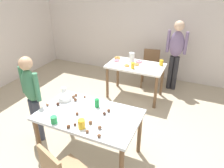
% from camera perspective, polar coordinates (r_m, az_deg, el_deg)
% --- Properties ---
extents(ground_plane, '(6.40, 6.40, 0.00)m').
position_cam_1_polar(ground_plane, '(3.36, -4.16, -18.69)').
color(ground_plane, tan).
extents(wall_back, '(6.40, 0.10, 2.60)m').
position_cam_1_polar(wall_back, '(5.48, 11.67, 14.95)').
color(wall_back, silver).
rests_on(wall_back, ground_plane).
extents(dining_table_near, '(1.38, 0.83, 0.75)m').
position_cam_1_polar(dining_table_near, '(2.95, -6.26, -9.44)').
color(dining_table_near, silver).
rests_on(dining_table_near, ground_plane).
extents(dining_table_far, '(1.18, 0.71, 0.75)m').
position_cam_1_polar(dining_table_far, '(4.50, 6.40, 3.87)').
color(dining_table_far, white).
rests_on(dining_table_far, ground_plane).
extents(chair_far_table, '(0.46, 0.46, 0.87)m').
position_cam_1_polar(chair_far_table, '(5.16, 10.40, 4.92)').
color(chair_far_table, brown).
rests_on(chair_far_table, ground_plane).
extents(person_girl_near, '(0.45, 0.28, 1.43)m').
position_cam_1_polar(person_girl_near, '(3.37, -20.97, -2.39)').
color(person_girl_near, '#383D4C').
rests_on(person_girl_near, ground_plane).
extents(person_adult_far, '(0.45, 0.22, 1.60)m').
position_cam_1_polar(person_adult_far, '(4.91, 16.93, 8.85)').
color(person_adult_far, '#28282D').
rests_on(person_adult_far, ground_plane).
extents(mixing_bowl, '(0.20, 0.20, 0.07)m').
position_cam_1_polar(mixing_bowl, '(3.24, -12.71, -3.73)').
color(mixing_bowl, white).
rests_on(mixing_bowl, dining_table_near).
extents(soda_can, '(0.07, 0.07, 0.12)m').
position_cam_1_polar(soda_can, '(3.00, -4.12, -5.17)').
color(soda_can, '#198438').
rests_on(soda_can, dining_table_near).
extents(fork_near, '(0.17, 0.02, 0.01)m').
position_cam_1_polar(fork_near, '(3.00, 2.00, -6.40)').
color(fork_near, silver).
rests_on(fork_near, dining_table_near).
extents(cup_near_0, '(0.07, 0.07, 0.12)m').
position_cam_1_polar(cup_near_0, '(3.38, -12.89, -1.86)').
color(cup_near_0, white).
rests_on(cup_near_0, dining_table_near).
extents(cup_near_1, '(0.08, 0.08, 0.09)m').
position_cam_1_polar(cup_near_1, '(2.79, -15.48, -9.30)').
color(cup_near_1, green).
rests_on(cup_near_1, dining_table_near).
extents(cup_near_2, '(0.09, 0.09, 0.12)m').
position_cam_1_polar(cup_near_2, '(2.63, -8.26, -10.64)').
color(cup_near_2, yellow).
rests_on(cup_near_2, dining_table_near).
extents(cake_ball_0, '(0.04, 0.04, 0.04)m').
position_cam_1_polar(cake_ball_0, '(2.77, -8.73, -9.50)').
color(cake_ball_0, brown).
rests_on(cake_ball_0, dining_table_near).
extents(cake_ball_1, '(0.04, 0.04, 0.04)m').
position_cam_1_polar(cake_ball_1, '(2.85, -2.09, -7.99)').
color(cake_ball_1, '#3D2319').
rests_on(cake_ball_1, dining_table_near).
extents(cake_ball_2, '(0.05, 0.05, 0.05)m').
position_cam_1_polar(cake_ball_2, '(3.27, -10.42, -3.40)').
color(cake_ball_2, brown).
rests_on(cake_ball_2, dining_table_near).
extents(cake_ball_3, '(0.04, 0.04, 0.04)m').
position_cam_1_polar(cake_ball_3, '(3.17, -17.10, -5.41)').
color(cake_ball_3, brown).
rests_on(cake_ball_3, dining_table_near).
extents(cake_ball_4, '(0.05, 0.05, 0.05)m').
position_cam_1_polar(cake_ball_4, '(2.68, -11.73, -11.20)').
color(cake_ball_4, brown).
rests_on(cake_ball_4, dining_table_near).
extents(cake_ball_5, '(0.04, 0.04, 0.04)m').
position_cam_1_polar(cake_ball_5, '(2.57, -6.74, -12.60)').
color(cake_ball_5, brown).
rests_on(cake_ball_5, dining_table_near).
extents(cake_ball_6, '(0.04, 0.04, 0.04)m').
position_cam_1_polar(cake_ball_6, '(3.25, -7.44, -3.45)').
color(cake_ball_6, brown).
rests_on(cake_ball_6, dining_table_near).
extents(cake_ball_7, '(0.04, 0.04, 0.04)m').
position_cam_1_polar(cake_ball_7, '(2.70, -10.01, -10.75)').
color(cake_ball_7, '#3D2319').
rests_on(cake_ball_7, dining_table_near).
extents(cake_ball_8, '(0.05, 0.05, 0.05)m').
position_cam_1_polar(cake_ball_8, '(2.70, -5.87, -10.29)').
color(cake_ball_8, brown).
rests_on(cake_ball_8, dining_table_near).
extents(cake_ball_9, '(0.05, 0.05, 0.05)m').
position_cam_1_polar(cake_ball_9, '(3.19, -9.91, -4.17)').
color(cake_ball_9, brown).
rests_on(cake_ball_9, dining_table_near).
extents(cake_ball_10, '(0.05, 0.05, 0.05)m').
position_cam_1_polar(cake_ball_10, '(2.90, -0.91, -7.16)').
color(cake_ball_10, brown).
rests_on(cake_ball_10, dining_table_near).
extents(cake_ball_11, '(0.04, 0.04, 0.04)m').
position_cam_1_polar(cake_ball_11, '(2.88, -9.43, -7.92)').
color(cake_ball_11, brown).
rests_on(cake_ball_11, dining_table_near).
extents(cake_ball_12, '(0.05, 0.05, 0.05)m').
position_cam_1_polar(cake_ball_12, '(2.61, -3.37, -11.65)').
color(cake_ball_12, brown).
rests_on(cake_ball_12, dining_table_near).
extents(cake_ball_13, '(0.04, 0.04, 0.04)m').
position_cam_1_polar(cake_ball_13, '(3.31, -9.75, -2.93)').
color(cake_ball_13, brown).
rests_on(cake_ball_13, dining_table_near).
extents(cake_ball_14, '(0.05, 0.05, 0.05)m').
position_cam_1_polar(cake_ball_14, '(2.50, -3.52, -13.79)').
color(cake_ball_14, brown).
rests_on(cake_ball_14, dining_table_near).
extents(cake_ball_15, '(0.05, 0.05, 0.05)m').
position_cam_1_polar(cake_ball_15, '(3.14, -14.45, -5.25)').
color(cake_ball_15, '#3D2319').
rests_on(cake_ball_15, dining_table_near).
extents(pitcher_far, '(0.12, 0.12, 0.21)m').
position_cam_1_polar(pitcher_far, '(4.57, 5.36, 7.16)').
color(pitcher_far, white).
rests_on(pitcher_far, dining_table_far).
extents(cup_far_0, '(0.08, 0.08, 0.11)m').
position_cam_1_polar(cup_far_0, '(4.52, 13.21, 5.66)').
color(cup_far_0, yellow).
rests_on(cup_far_0, dining_table_far).
extents(cup_far_1, '(0.07, 0.07, 0.12)m').
position_cam_1_polar(cup_far_1, '(4.27, 5.64, 4.98)').
color(cup_far_1, yellow).
rests_on(cup_far_1, dining_table_far).
extents(donut_far_0, '(0.10, 0.10, 0.03)m').
position_cam_1_polar(donut_far_0, '(4.45, 6.70, 5.27)').
color(donut_far_0, gold).
rests_on(donut_far_0, dining_table_far).
extents(donut_far_1, '(0.14, 0.14, 0.04)m').
position_cam_1_polar(donut_far_1, '(4.60, 7.33, 6.08)').
color(donut_far_1, pink).
rests_on(donut_far_1, dining_table_far).
extents(donut_far_2, '(0.11, 0.11, 0.03)m').
position_cam_1_polar(donut_far_2, '(4.38, 4.05, 5.03)').
color(donut_far_2, gold).
rests_on(donut_far_2, dining_table_far).
extents(donut_far_3, '(0.12, 0.12, 0.04)m').
position_cam_1_polar(donut_far_3, '(4.63, 1.26, 6.41)').
color(donut_far_3, pink).
rests_on(donut_far_3, dining_table_far).
extents(donut_far_4, '(0.14, 0.14, 0.04)m').
position_cam_1_polar(donut_far_4, '(4.78, 1.48, 7.10)').
color(donut_far_4, gold).
rests_on(donut_far_4, dining_table_far).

